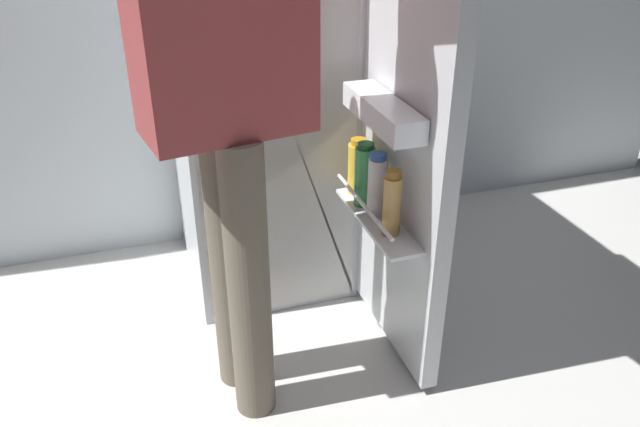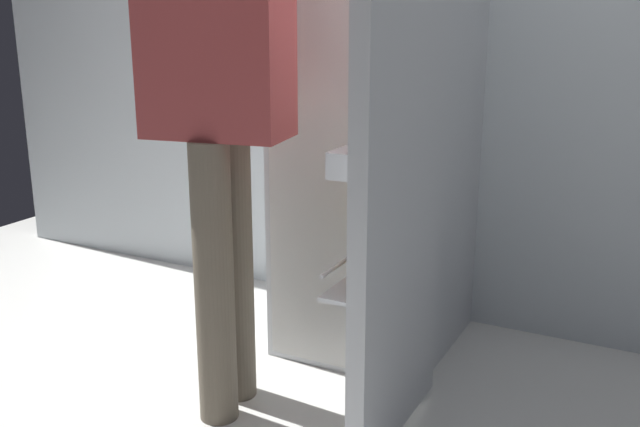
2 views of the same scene
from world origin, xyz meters
The scene contains 3 objects.
ground_plane centered at (0.00, 0.00, 0.00)m, with size 5.11×5.11×0.00m, color silver.
refrigerator centered at (0.02, 0.52, 0.85)m, with size 0.64×1.20×1.71m.
person centered at (-0.21, -0.11, 1.06)m, with size 0.63×0.69×1.75m.
Camera 1 is at (-0.46, -1.60, 1.45)m, focal length 35.24 mm.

